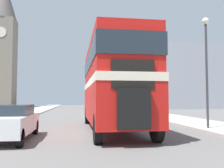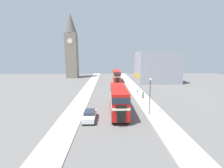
{
  "view_description": "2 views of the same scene",
  "coord_description": "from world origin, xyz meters",
  "px_view_note": "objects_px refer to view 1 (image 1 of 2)",
  "views": [
    {
      "loc": [
        -1.21,
        -11.7,
        1.6
      ],
      "look_at": [
        0.71,
        1.25,
        2.41
      ],
      "focal_mm": 40.0,
      "sensor_mm": 36.0,
      "label": 1
    },
    {
      "loc": [
        -1.05,
        -22.4,
        9.32
      ],
      "look_at": [
        0.0,
        13.54,
        2.71
      ],
      "focal_mm": 24.0,
      "sensor_mm": 36.0,
      "label": 2
    }
  ],
  "objects_px": {
    "bus_distant": "(95,95)",
    "church_tower": "(4,43)",
    "street_lamp": "(206,55)",
    "pedestrian_walking": "(166,106)",
    "car_parked_near": "(9,122)",
    "double_decker_bus": "(112,80)",
    "bicycle_on_pavement": "(147,110)"
  },
  "relations": [
    {
      "from": "bus_distant",
      "to": "church_tower",
      "type": "bearing_deg",
      "value": 151.59
    },
    {
      "from": "bus_distant",
      "to": "street_lamp",
      "type": "height_order",
      "value": "street_lamp"
    },
    {
      "from": "pedestrian_walking",
      "to": "street_lamp",
      "type": "distance_m",
      "value": 9.78
    },
    {
      "from": "street_lamp",
      "to": "church_tower",
      "type": "bearing_deg",
      "value": 116.75
    },
    {
      "from": "church_tower",
      "to": "car_parked_near",
      "type": "bearing_deg",
      "value": -74.36
    },
    {
      "from": "bus_distant",
      "to": "church_tower",
      "type": "height_order",
      "value": "church_tower"
    },
    {
      "from": "double_decker_bus",
      "to": "bicycle_on_pavement",
      "type": "xyz_separation_m",
      "value": [
        5.96,
        13.95,
        -2.13
      ]
    },
    {
      "from": "pedestrian_walking",
      "to": "double_decker_bus",
      "type": "bearing_deg",
      "value": -125.57
    },
    {
      "from": "double_decker_bus",
      "to": "car_parked_near",
      "type": "xyz_separation_m",
      "value": [
        -4.49,
        -2.52,
        -1.88
      ]
    },
    {
      "from": "double_decker_bus",
      "to": "car_parked_near",
      "type": "relative_size",
      "value": 2.37
    },
    {
      "from": "car_parked_near",
      "to": "bicycle_on_pavement",
      "type": "relative_size",
      "value": 2.36
    },
    {
      "from": "bus_distant",
      "to": "car_parked_near",
      "type": "height_order",
      "value": "bus_distant"
    },
    {
      "from": "bus_distant",
      "to": "bicycle_on_pavement",
      "type": "height_order",
      "value": "bus_distant"
    },
    {
      "from": "car_parked_near",
      "to": "pedestrian_walking",
      "type": "xyz_separation_m",
      "value": [
        10.61,
        11.09,
        0.29
      ]
    },
    {
      "from": "pedestrian_walking",
      "to": "bus_distant",
      "type": "bearing_deg",
      "value": 100.16
    },
    {
      "from": "street_lamp",
      "to": "bicycle_on_pavement",
      "type": "bearing_deg",
      "value": 86.12
    },
    {
      "from": "pedestrian_walking",
      "to": "church_tower",
      "type": "height_order",
      "value": "church_tower"
    },
    {
      "from": "double_decker_bus",
      "to": "pedestrian_walking",
      "type": "height_order",
      "value": "double_decker_bus"
    },
    {
      "from": "bus_distant",
      "to": "bicycle_on_pavement",
      "type": "bearing_deg",
      "value": -77.58
    },
    {
      "from": "car_parked_near",
      "to": "street_lamp",
      "type": "xyz_separation_m",
      "value": [
        9.45,
        1.84,
        3.23
      ]
    },
    {
      "from": "church_tower",
      "to": "pedestrian_walking",
      "type": "bearing_deg",
      "value": -56.21
    },
    {
      "from": "bus_distant",
      "to": "bicycle_on_pavement",
      "type": "xyz_separation_m",
      "value": [
        4.29,
        -19.51,
        -1.97
      ]
    },
    {
      "from": "bicycle_on_pavement",
      "to": "double_decker_bus",
      "type": "bearing_deg",
      "value": -113.14
    },
    {
      "from": "car_parked_near",
      "to": "church_tower",
      "type": "height_order",
      "value": "church_tower"
    },
    {
      "from": "bicycle_on_pavement",
      "to": "church_tower",
      "type": "xyz_separation_m",
      "value": [
        -23.41,
        29.85,
        13.51
      ]
    },
    {
      "from": "street_lamp",
      "to": "bus_distant",
      "type": "bearing_deg",
      "value": 95.53
    },
    {
      "from": "church_tower",
      "to": "double_decker_bus",
      "type": "bearing_deg",
      "value": -68.28
    },
    {
      "from": "double_decker_bus",
      "to": "bus_distant",
      "type": "xyz_separation_m",
      "value": [
        1.66,
        33.46,
        -0.16
      ]
    },
    {
      "from": "double_decker_bus",
      "to": "pedestrian_walking",
      "type": "bearing_deg",
      "value": 54.43
    },
    {
      "from": "bicycle_on_pavement",
      "to": "street_lamp",
      "type": "distance_m",
      "value": 15.07
    },
    {
      "from": "bicycle_on_pavement",
      "to": "church_tower",
      "type": "distance_m",
      "value": 40.27
    },
    {
      "from": "double_decker_bus",
      "to": "bicycle_on_pavement",
      "type": "distance_m",
      "value": 15.31
    }
  ]
}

